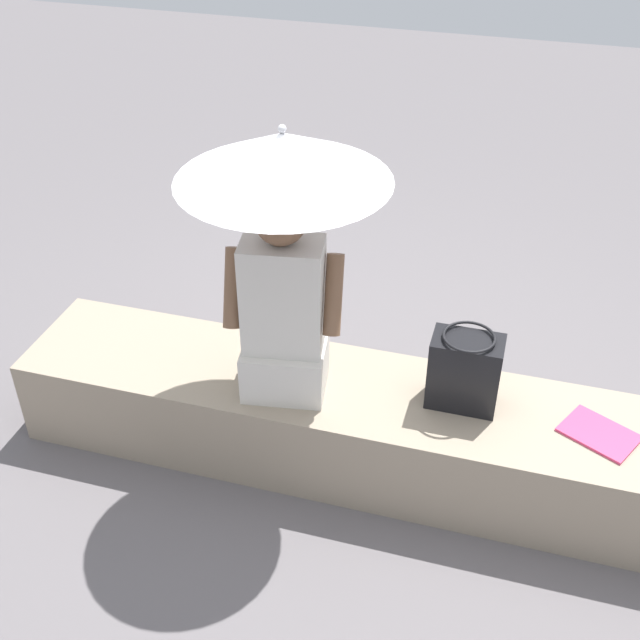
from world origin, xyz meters
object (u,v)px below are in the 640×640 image
person_seated (284,311)px  handbag_black (465,371)px  magazine (599,434)px  parasol (283,157)px

person_seated → handbag_black: 0.77m
person_seated → magazine: (-1.29, -0.06, -0.38)m
person_seated → handbag_black: (-0.73, -0.11, -0.22)m
magazine → person_seated: bearing=30.1°
parasol → magazine: parasol is taller
person_seated → handbag_black: bearing=-171.7°
person_seated → parasol: bearing=177.6°
person_seated → parasol: parasol is taller
handbag_black → magazine: handbag_black is taller
handbag_black → magazine: 0.58m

